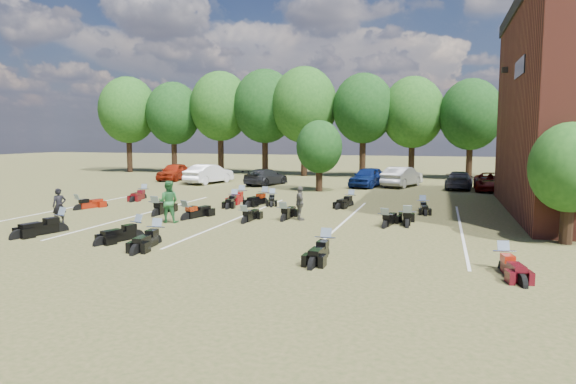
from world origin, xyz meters
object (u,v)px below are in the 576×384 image
at_px(person_grey, 300,203).
at_px(motorcycle_3, 156,244).
at_px(car_4, 368,177).
at_px(motorcycle_0, 60,232).
at_px(car_0, 174,172).
at_px(person_black, 59,206).
at_px(motorcycle_14, 144,199).
at_px(motorcycle_7, 79,210).
at_px(person_green, 168,202).

relative_size(person_grey, motorcycle_3, 0.69).
relative_size(car_4, motorcycle_3, 1.96).
bearing_deg(motorcycle_3, motorcycle_0, 162.22).
relative_size(car_0, car_4, 0.99).
bearing_deg(motorcycle_0, motorcycle_3, 5.27).
height_order(person_black, person_grey, person_grey).
bearing_deg(car_0, motorcycle_0, -76.72).
height_order(car_0, motorcycle_14, car_0).
distance_m(car_0, motorcycle_0, 23.88).
xyz_separation_m(car_4, motorcycle_14, (-12.29, -11.10, -0.76)).
bearing_deg(motorcycle_7, person_black, 135.38).
distance_m(car_4, person_black, 22.81).
bearing_deg(person_black, motorcycle_0, -94.88).
xyz_separation_m(car_0, person_green, (10.54, -19.47, 0.20)).
bearing_deg(person_grey, person_black, 79.36).
relative_size(car_0, person_black, 2.79).
height_order(person_black, motorcycle_7, person_black).
distance_m(car_0, car_4, 16.95).
bearing_deg(car_4, person_black, -105.64).
xyz_separation_m(motorcycle_3, motorcycle_14, (-7.79, 11.51, 0.00)).
relative_size(person_green, motorcycle_0, 0.77).
relative_size(motorcycle_0, motorcycle_3, 1.08).
xyz_separation_m(car_0, motorcycle_3, (12.42, -23.66, -0.75)).
relative_size(car_4, motorcycle_0, 1.82).
height_order(person_grey, motorcycle_14, person_grey).
bearing_deg(motorcycle_7, person_green, 178.90).
distance_m(car_0, motorcycle_14, 13.02).
xyz_separation_m(car_0, person_black, (6.06, -21.11, 0.04)).
xyz_separation_m(car_4, motorcycle_3, (-4.50, -22.61, -0.76)).
distance_m(car_0, motorcycle_3, 26.73).
xyz_separation_m(person_black, motorcycle_0, (1.35, -1.58, -0.78)).
distance_m(motorcycle_0, motorcycle_14, 10.90).
relative_size(person_grey, motorcycle_14, 0.71).
xyz_separation_m(car_0, car_4, (16.92, -1.04, 0.01)).
bearing_deg(car_4, motorcycle_14, -125.15).
bearing_deg(motorcycle_14, person_black, -89.83).
height_order(car_4, motorcycle_14, car_4).
xyz_separation_m(person_grey, motorcycle_0, (-8.60, -5.48, -0.79)).
relative_size(car_0, motorcycle_14, 1.97).
bearing_deg(person_black, car_0, 60.50).
bearing_deg(motorcycle_14, motorcycle_7, -105.52).
distance_m(person_grey, motorcycle_14, 12.49).
relative_size(person_grey, motorcycle_0, 0.65).
bearing_deg(motorcycle_14, car_0, 101.91).
xyz_separation_m(person_black, motorcycle_7, (-2.04, 3.76, -0.78)).
height_order(car_4, person_grey, person_grey).
height_order(car_0, person_black, person_black).
bearing_deg(person_green, car_0, -71.19).
height_order(car_4, motorcycle_3, car_4).
xyz_separation_m(car_0, person_grey, (16.02, -17.20, 0.04)).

